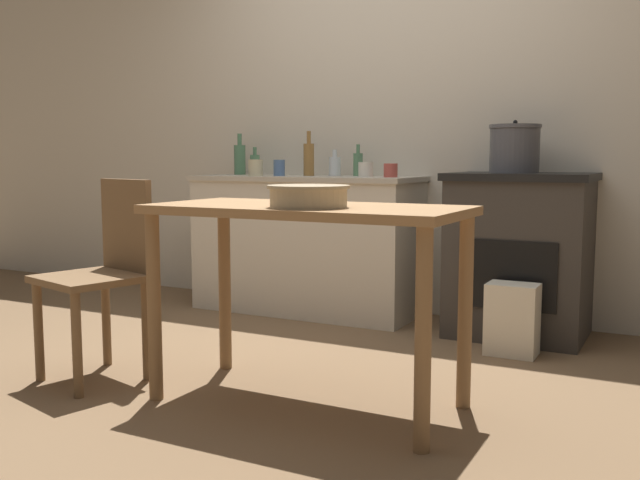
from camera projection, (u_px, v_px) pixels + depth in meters
ground_plane at (267, 375)px, 3.21m from camera, size 14.00×14.00×0.00m
wall_back at (398, 110)px, 4.46m from camera, size 8.00×0.07×2.55m
counter_cabinet at (307, 244)px, 4.52m from camera, size 1.44×0.57×0.86m
stove at (520, 255)px, 3.89m from camera, size 0.75×0.60×0.89m
work_table at (307, 238)px, 2.77m from camera, size 1.23×0.58×0.79m
chair at (105, 271)px, 3.14m from camera, size 0.49×0.49×0.88m
flour_sack at (512, 319)px, 3.53m from camera, size 0.25×0.17×0.36m
stock_pot at (515, 149)px, 3.84m from camera, size 0.27×0.27×0.28m
mixing_bowl_large at (308, 195)px, 2.62m from camera, size 0.31×0.31×0.08m
bottle_far_left at (240, 159)px, 4.83m from camera, size 0.08×0.08×0.28m
bottle_left at (255, 164)px, 4.72m from camera, size 0.06×0.06×0.18m
bottle_mid_left at (358, 164)px, 4.43m from camera, size 0.06×0.06×0.20m
bottle_center_left at (309, 159)px, 4.48m from camera, size 0.07×0.07×0.28m
bottle_center at (335, 166)px, 4.51m from camera, size 0.08×0.08×0.16m
cup_center_right at (391, 170)px, 4.15m from camera, size 0.08×0.08×0.08m
cup_mid_right at (366, 170)px, 4.20m from camera, size 0.09×0.09×0.09m
cup_right at (256, 168)px, 4.48m from camera, size 0.09×0.09×0.10m
cup_far_right at (279, 168)px, 4.46m from camera, size 0.07×0.07×0.10m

